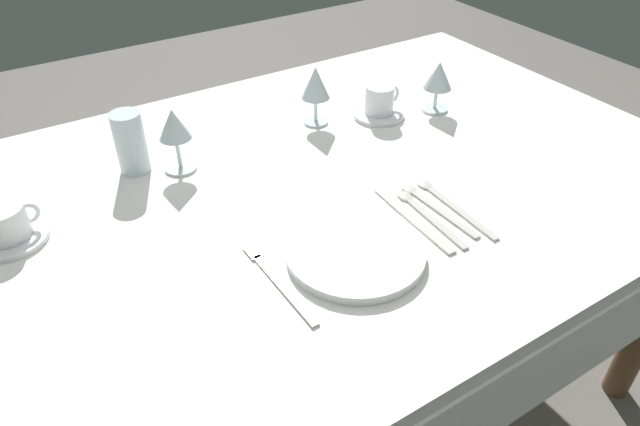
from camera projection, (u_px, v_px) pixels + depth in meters
name	position (u px, v px, depth m)	size (l,w,h in m)	color
ground_plane	(301.00, 401.00, 1.65)	(6.00, 6.00, 0.00)	slate
dining_table	(295.00, 219.00, 1.25)	(1.80, 1.11, 0.74)	white
dinner_plate	(356.00, 252.00, 1.02)	(0.25, 0.25, 0.02)	white
fork_outer	(276.00, 280.00, 0.98)	(0.02, 0.23, 0.00)	beige
dinner_knife	(414.00, 221.00, 1.11)	(0.02, 0.23, 0.00)	beige
spoon_soup	(422.00, 211.00, 1.13)	(0.03, 0.21, 0.01)	beige
spoon_dessert	(429.00, 203.00, 1.16)	(0.03, 0.21, 0.01)	beige
spoon_tea	(446.00, 201.00, 1.16)	(0.03, 0.23, 0.01)	beige
saucer_left	(10.00, 237.00, 1.06)	(0.14, 0.14, 0.01)	white
coffee_cup_left	(4.00, 222.00, 1.04)	(0.11, 0.09, 0.06)	white
saucer_right	(378.00, 114.00, 1.46)	(0.13, 0.13, 0.01)	white
coffee_cup_right	(380.00, 99.00, 1.44)	(0.10, 0.07, 0.07)	white
wine_glass_centre	(438.00, 78.00, 1.44)	(0.07, 0.07, 0.13)	silver
wine_glass_left	(316.00, 85.00, 1.37)	(0.07, 0.07, 0.15)	silver
wine_glass_right	(174.00, 128.00, 1.20)	(0.07, 0.07, 0.14)	silver
drink_tumbler	(130.00, 143.00, 1.22)	(0.07, 0.07, 0.14)	silver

